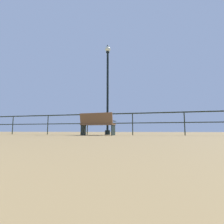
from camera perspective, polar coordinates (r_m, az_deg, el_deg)
name	(u,v)px	position (r m, az deg, el deg)	size (l,w,h in m)	color
pier_railing	(109,119)	(7.97, -0.94, -2.37)	(24.63, 0.05, 1.02)	black
bench_near_left	(97,123)	(7.20, -5.15, -3.79)	(1.54, 0.78, 0.95)	brown
lamppost_center	(108,85)	(8.47, -1.52, 9.25)	(0.27, 0.27, 4.63)	black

